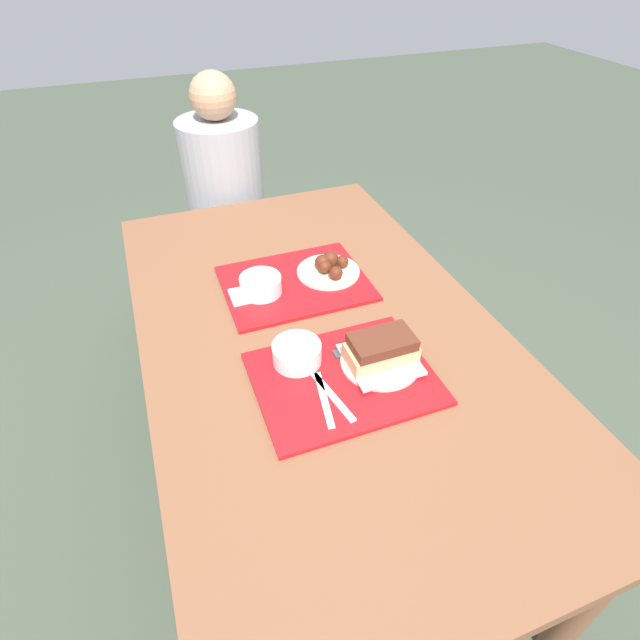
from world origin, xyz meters
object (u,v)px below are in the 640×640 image
Objects in this scene: bowl_coleslaw_near at (297,352)px; person_seated_across at (223,175)px; tray_near at (344,378)px; wings_plate_far at (329,267)px; bowl_coleslaw_far at (261,284)px; brisket_sandwich_plate at (381,353)px; tray_far at (297,283)px.

bowl_coleslaw_near is 1.15m from person_seated_across.
tray_near is at bearing -88.60° from person_seated_across.
bowl_coleslaw_near is 0.40m from wings_plate_far.
wings_plate_far is at bearing 57.15° from bowl_coleslaw_near.
bowl_coleslaw_near is 1.00× the size of bowl_coleslaw_far.
bowl_coleslaw_near is 0.21m from brisket_sandwich_plate.
bowl_coleslaw_near is at bearing 134.06° from tray_near.
brisket_sandwich_plate is (0.10, 0.01, 0.04)m from tray_near.
tray_far is 3.52× the size of bowl_coleslaw_near.
tray_near is 3.52× the size of bowl_coleslaw_near.
bowl_coleslaw_near is (-0.09, 0.09, 0.04)m from tray_near.
bowl_coleslaw_far is 0.84m from person_seated_across.
tray_near is at bearing -45.94° from bowl_coleslaw_near.
bowl_coleslaw_far is (-0.20, 0.39, -0.01)m from brisket_sandwich_plate.
brisket_sandwich_plate is at bearing -78.43° from tray_far.
brisket_sandwich_plate is 1.63× the size of bowl_coleslaw_far.
tray_far is at bearing 71.85° from bowl_coleslaw_near.
tray_far is (0.02, 0.42, 0.00)m from tray_near.
tray_far is 0.11m from wings_plate_far.
wings_plate_far is 0.83m from person_seated_across.
brisket_sandwich_plate reaches higher than wings_plate_far.
tray_near is at bearing -106.87° from wings_plate_far.
tray_far is at bearing 87.36° from tray_near.
brisket_sandwich_plate reaches higher than bowl_coleslaw_far.
tray_near is 0.42m from tray_far.
brisket_sandwich_plate is (0.19, -0.08, 0.01)m from bowl_coleslaw_near.
wings_plate_far is at bearing 73.13° from tray_near.
bowl_coleslaw_near is at bearing -108.15° from tray_far.
bowl_coleslaw_near is at bearing -88.73° from bowl_coleslaw_far.
brisket_sandwich_plate is 0.44m from bowl_coleslaw_far.
brisket_sandwich_plate is at bearing -83.82° from person_seated_across.
tray_near and tray_far have the same top height.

